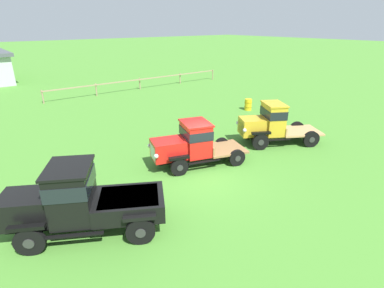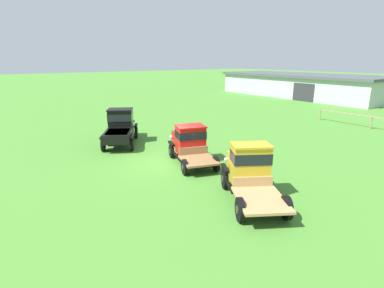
% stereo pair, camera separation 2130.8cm
% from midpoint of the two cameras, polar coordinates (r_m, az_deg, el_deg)
% --- Properties ---
extents(ground_plane, '(240.00, 240.00, 0.00)m').
position_cam_midpoint_polar(ground_plane, '(10.82, -48.56, -19.95)').
color(ground_plane, '#47842D').
extents(paddock_fence, '(19.04, 0.53, 1.15)m').
position_cam_midpoint_polar(paddock_fence, '(27.30, -29.05, 8.62)').
color(paddock_fence, '#997F60').
rests_on(paddock_fence, ground).
extents(vintage_truck_foreground_near, '(5.10, 3.84, 2.34)m').
position_cam_midpoint_polar(vintage_truck_foreground_near, '(12.56, -76.51, -18.79)').
color(vintage_truck_foreground_near, black).
rests_on(vintage_truck_foreground_near, ground).
extents(vintage_truck_second_in_line, '(4.81, 2.94, 2.10)m').
position_cam_midpoint_polar(vintage_truck_second_in_line, '(11.16, -47.84, -11.73)').
color(vintage_truck_second_in_line, black).
rests_on(vintage_truck_second_in_line, ground).
extents(vintage_truck_midrow_center, '(4.74, 3.67, 2.29)m').
position_cam_midpoint_polar(vintage_truck_midrow_center, '(10.63, -20.66, -6.32)').
color(vintage_truck_midrow_center, black).
rests_on(vintage_truck_midrow_center, ground).
extents(oil_drum_beside_row, '(0.57, 0.57, 0.87)m').
position_cam_midpoint_polar(oil_drum_beside_row, '(16.96, -12.67, 2.55)').
color(oil_drum_beside_row, gold).
rests_on(oil_drum_beside_row, ground).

